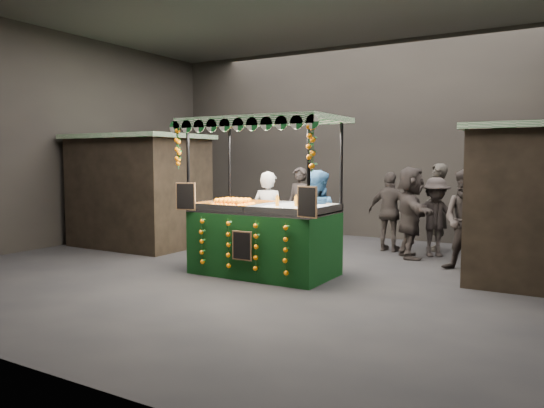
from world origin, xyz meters
The scene contains 13 objects.
ground centered at (0.00, 0.00, 0.00)m, with size 12.00×12.00×0.00m, color black.
market_hall centered at (0.00, 0.00, 3.38)m, with size 12.10×10.10×5.05m.
neighbour_stall_left centered at (-4.40, 1.00, 1.31)m, with size 3.00×2.20×2.60m.
juice_stall centered at (-0.19, -0.25, 0.85)m, with size 2.84×1.67×2.75m.
vendor_grey centered at (-0.63, 0.63, 0.90)m, with size 0.69×0.49×1.80m.
vendor_blue centered at (0.43, 0.57, 0.92)m, with size 0.93×0.74×1.84m.
shopper_0 centered at (-1.03, 2.70, 0.92)m, with size 0.74×0.55×1.85m.
shopper_1 centered at (2.85, 1.80, 0.93)m, with size 1.00×0.83×1.85m.
shopper_2 centered at (0.97, 3.20, 0.88)m, with size 1.06×0.50×1.76m.
shopper_3 centered at (1.98, 3.06, 0.83)m, with size 1.23×1.08×1.66m.
shopper_4 centered at (-4.41, 2.63, 0.88)m, with size 0.93×0.66×1.76m.
shopper_5 centered at (1.58, 2.64, 0.94)m, with size 1.32×1.81×1.89m.
shopper_6 centered at (1.82, 3.83, 0.97)m, with size 0.63×0.80×1.94m.
Camera 1 is at (4.63, -8.10, 2.04)m, focal length 34.91 mm.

